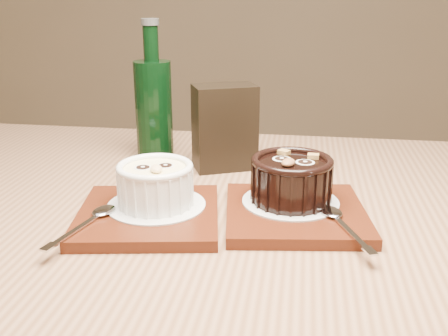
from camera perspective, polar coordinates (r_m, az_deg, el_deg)
The scene contains 11 objects.
table at distance 0.76m, azimuth 0.29°, elevation -10.92°, with size 1.23×0.84×0.75m.
tray_left at distance 0.69m, azimuth -8.22°, elevation -5.13°, with size 0.18×0.18×0.01m, color #4B1C0C.
doily_left at distance 0.70m, azimuth -7.36°, elevation -3.99°, with size 0.13×0.13×0.00m, color silver.
ramekin_white at distance 0.69m, azimuth -7.47°, elevation -1.57°, with size 0.10×0.10×0.06m.
spoon_left at distance 0.66m, azimuth -14.66°, elevation -5.62°, with size 0.03×0.13×0.01m, color silver, non-canonical shape.
tray_right at distance 0.70m, azimuth 7.76°, elevation -4.92°, with size 0.18×0.18×0.01m, color #4B1C0C.
doily_right at distance 0.71m, azimuth 7.25°, elevation -3.62°, with size 0.13×0.13×0.00m, color silver.
ramekin_dark at distance 0.70m, azimuth 7.36°, elevation -1.02°, with size 0.11×0.11×0.06m.
spoon_right at distance 0.65m, azimuth 12.81°, elevation -5.88°, with size 0.03×0.13×0.01m, color silver, non-canonical shape.
condiment_stand at distance 0.87m, azimuth 0.07°, elevation 4.44°, with size 0.10×0.06×0.14m, color black.
green_bottle at distance 0.92m, azimuth -7.66°, elevation 6.67°, with size 0.06×0.06×0.24m.
Camera 1 is at (0.10, -0.64, 1.04)m, focal length 42.00 mm.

